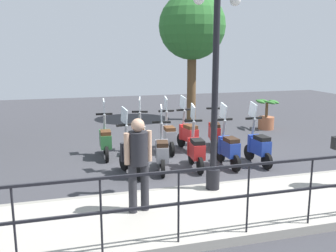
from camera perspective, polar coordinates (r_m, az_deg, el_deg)
The scene contains 17 objects.
ground_plane at distance 9.78m, azimuth 3.15°, elevation -5.24°, with size 28.00×28.00×0.00m, color #38383D.
promenade_walkway at distance 7.03m, azimuth 11.73°, elevation -11.73°, with size 2.20×20.00×0.15m.
fence_railing at distance 5.89m, azimuth 16.79°, elevation -8.15°, with size 0.04×16.03×1.07m.
lamp_post_near at distance 7.06m, azimuth 7.15°, elevation 4.25°, with size 0.26×0.90×4.05m.
pedestrian_distant at distance 6.18m, azimuth -4.55°, elevation -4.88°, with size 0.38×0.48×1.59m.
tree_distant at distance 15.18m, azimuth 3.71°, elevation 14.80°, with size 2.63×2.63×5.04m.
potted_palm at distance 13.91m, azimuth 14.75°, elevation 1.34°, with size 1.06×0.66×1.05m.
scooter_near_0 at distance 9.56m, azimuth 13.61°, elevation -2.94°, with size 1.23×0.44×1.54m.
scooter_near_1 at distance 9.24m, azimuth 9.16°, elevation -3.26°, with size 1.23×0.44×1.54m.
scooter_near_2 at distance 8.98m, azimuth 4.26°, elevation -3.58°, with size 1.23×0.44×1.54m.
scooter_near_3 at distance 8.77m, azimuth -0.91°, elevation -3.92°, with size 1.22×0.50×1.54m.
scooter_near_4 at distance 8.55m, azimuth -5.66°, elevation -4.39°, with size 1.21×0.51×1.54m.
scooter_far_0 at distance 10.92m, azimuth 7.08°, elevation -0.90°, with size 1.20×0.54×1.54m.
scooter_far_1 at distance 10.62m, azimuth 3.07°, elevation -1.18°, with size 1.23×0.47×1.54m.
scooter_far_2 at distance 10.39m, azimuth 0.06°, elevation -1.46°, with size 1.23×0.44×1.54m.
scooter_far_3 at distance 10.28m, azimuth -4.35°, elevation -1.63°, with size 1.21×0.52×1.54m.
scooter_far_4 at distance 10.03m, azimuth -9.50°, elevation -2.09°, with size 1.23×0.44×1.54m.
Camera 1 is at (-8.84, 3.07, 2.83)m, focal length 40.00 mm.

